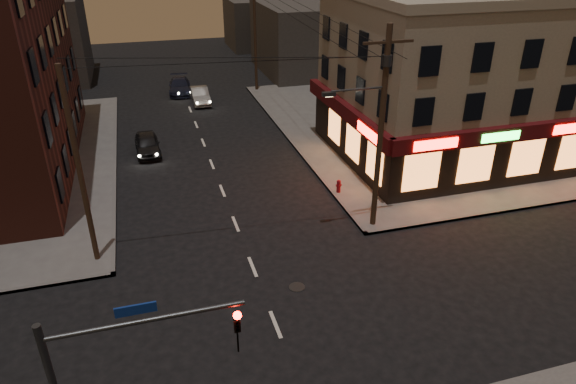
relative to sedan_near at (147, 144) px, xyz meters
name	(u,v)px	position (x,y,z in m)	size (l,w,h in m)	color
ground	(275,324)	(3.90, -19.08, -0.68)	(120.00, 120.00, 0.00)	black
sidewalk_ne	(432,123)	(21.90, -0.08, -0.60)	(24.00, 28.00, 0.15)	#514F4C
pizza_building	(459,76)	(19.83, -5.65, 4.67)	(15.85, 12.85, 10.50)	gray
bg_building_ne_a	(309,38)	(17.90, 18.92, 2.82)	(10.00, 12.00, 7.00)	#3F3D3A
bg_building_nw	(38,40)	(-9.10, 22.92, 3.32)	(9.00, 10.00, 8.00)	#3F3D3A
bg_building_ne_b	(260,23)	(15.90, 32.92, 2.32)	(8.00, 8.00, 6.00)	#3F3D3A
utility_pole_main	(379,121)	(10.59, -13.28, 5.08)	(4.20, 0.44, 10.00)	#382619
utility_pole_far	(255,41)	(10.70, 12.92, 3.97)	(0.26, 0.26, 9.00)	#382619
utility_pole_west	(79,170)	(-2.90, -12.58, 3.97)	(0.24, 0.24, 9.00)	#382619
sedan_near	(147,144)	(0.00, 0.00, 0.00)	(1.60, 3.97, 1.35)	black
sedan_mid	(200,95)	(5.01, 10.52, 0.01)	(1.45, 4.16, 1.37)	slate
sedan_far	(180,86)	(3.61, 14.18, 0.01)	(1.93, 4.74, 1.38)	#181C30
fire_hydrant	(339,185)	(10.30, -9.44, -0.10)	(0.34, 0.34, 0.79)	maroon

